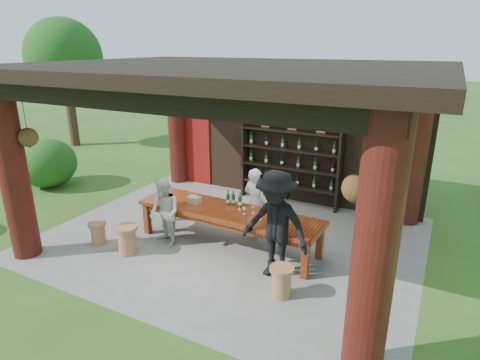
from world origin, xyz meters
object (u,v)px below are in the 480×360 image
at_px(stool_near_left, 127,239).
at_px(napkin_basket, 194,200).
at_px(stool_near_right, 281,281).
at_px(stool_far_left, 98,232).
at_px(host, 255,203).
at_px(guest_man, 275,225).
at_px(wine_shelf, 290,159).
at_px(tasting_table, 228,216).
at_px(guest_woman, 164,213).

height_order(stool_near_left, napkin_basket, napkin_basket).
bearing_deg(stool_near_right, stool_far_left, -179.31).
bearing_deg(stool_near_left, napkin_basket, 58.26).
distance_m(stool_near_right, host, 2.21).
bearing_deg(stool_near_right, guest_man, 123.31).
xyz_separation_m(wine_shelf, guest_man, (1.02, -3.36, -0.17)).
relative_size(tasting_table, host, 2.57).
distance_m(host, guest_woman, 1.84).
height_order(stool_near_left, host, host).
height_order(tasting_table, guest_man, guest_man).
distance_m(stool_near_left, stool_far_left, 0.80).
height_order(tasting_table, napkin_basket, napkin_basket).
relative_size(tasting_table, guest_man, 1.99).
bearing_deg(tasting_table, stool_far_left, -153.48).
distance_m(guest_man, napkin_basket, 2.15).
bearing_deg(guest_man, guest_woman, -174.25).
height_order(stool_near_right, host, host).
bearing_deg(napkin_basket, tasting_table, -0.95).
relative_size(tasting_table, guest_woman, 2.74).
height_order(stool_far_left, guest_woman, guest_woman).
distance_m(tasting_table, stool_far_left, 2.65).
bearing_deg(wine_shelf, tasting_table, -94.88).
distance_m(tasting_table, guest_woman, 1.25).
bearing_deg(stool_far_left, host, 33.98).
distance_m(wine_shelf, tasting_table, 2.80).
distance_m(wine_shelf, stool_near_left, 4.41).
bearing_deg(stool_far_left, guest_woman, 26.19).
xyz_separation_m(stool_near_left, napkin_basket, (0.75, 1.21, 0.52)).
bearing_deg(tasting_table, stool_near_right, -35.19).
distance_m(tasting_table, stool_near_right, 1.98).
bearing_deg(guest_woman, stool_near_right, 11.75).
relative_size(stool_far_left, guest_woman, 0.34).
relative_size(wine_shelf, stool_near_right, 4.94).
bearing_deg(wine_shelf, napkin_basket, -110.70).
xyz_separation_m(tasting_table, guest_woman, (-1.12, -0.57, 0.06)).
relative_size(tasting_table, stool_near_left, 6.77).
relative_size(stool_near_left, guest_man, 0.29).
distance_m(stool_far_left, guest_man, 3.71).
bearing_deg(napkin_basket, host, 28.58).
xyz_separation_m(wine_shelf, stool_far_left, (-2.58, -3.92, -0.88)).
height_order(wine_shelf, napkin_basket, wine_shelf).
relative_size(tasting_table, napkin_basket, 14.65).
height_order(tasting_table, stool_near_right, tasting_table).
relative_size(guest_man, napkin_basket, 7.35).
distance_m(host, guest_man, 1.56).
xyz_separation_m(stool_near_left, stool_near_right, (3.14, 0.08, -0.02)).
distance_m(tasting_table, napkin_basket, 0.82).
bearing_deg(guest_man, tasting_table, 160.91).
bearing_deg(guest_man, stool_near_right, -49.93).
relative_size(stool_far_left, guest_man, 0.24).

